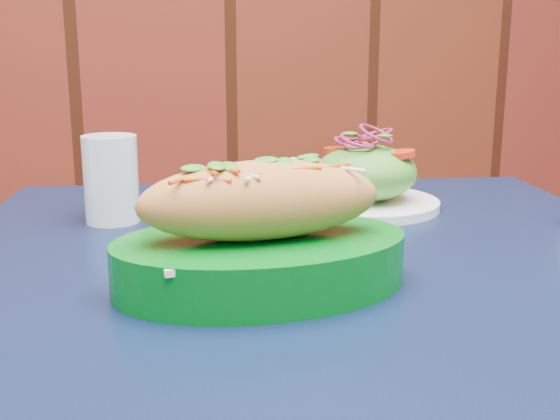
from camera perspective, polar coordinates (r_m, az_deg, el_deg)
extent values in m
cube|color=black|center=(0.76, 2.73, -4.69)|extent=(0.90, 0.90, 0.03)
cylinder|color=black|center=(1.29, 15.42, -15.36)|extent=(0.04, 0.04, 0.72)
cube|color=white|center=(0.64, -1.53, -2.58)|extent=(0.22, 0.15, 0.01)
ellipsoid|color=#C97C3F|center=(0.63, -1.55, 0.81)|extent=(0.23, 0.10, 0.07)
cylinder|color=white|center=(0.96, 6.94, 0.52)|extent=(0.20, 0.20, 0.01)
ellipsoid|color=#4C992D|center=(0.96, 7.02, 3.06)|extent=(0.14, 0.14, 0.08)
cylinder|color=red|center=(0.94, 9.75, 4.79)|extent=(0.04, 0.04, 0.01)
cylinder|color=red|center=(0.97, 4.73, 5.18)|extent=(0.04, 0.04, 0.01)
cylinder|color=red|center=(0.99, 6.23, 5.34)|extent=(0.04, 0.04, 0.01)
torus|color=maroon|center=(0.95, 7.09, 5.58)|extent=(0.05, 0.05, 0.00)
torus|color=maroon|center=(0.95, 7.10, 5.82)|extent=(0.05, 0.05, 0.00)
torus|color=maroon|center=(0.95, 7.11, 6.06)|extent=(0.05, 0.05, 0.00)
torus|color=maroon|center=(0.95, 7.12, 6.30)|extent=(0.05, 0.05, 0.00)
torus|color=maroon|center=(0.95, 7.12, 6.54)|extent=(0.05, 0.05, 0.00)
cylinder|color=silver|center=(0.90, -13.57, 2.45)|extent=(0.07, 0.07, 0.11)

